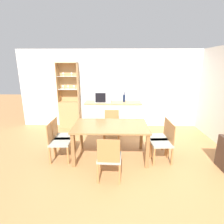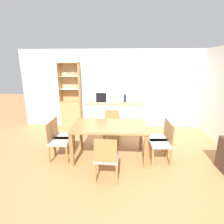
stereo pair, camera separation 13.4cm
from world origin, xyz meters
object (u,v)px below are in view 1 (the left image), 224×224
at_px(display_cabinet, 70,109).
at_px(microwave, 103,97).
at_px(dining_chair_head_near, 109,158).
at_px(wine_bottle, 124,98).
at_px(dining_chair_head_far, 112,127).
at_px(dining_chair_side_left_far, 62,136).
at_px(dining_chair_side_left_near, 58,141).
at_px(dining_chair_side_right_far, 160,137).
at_px(dining_table, 111,129).
at_px(dining_chair_side_right_near, 163,142).

relative_size(display_cabinet, microwave, 4.54).
relative_size(dining_chair_head_near, wine_bottle, 2.86).
relative_size(dining_chair_head_far, dining_chair_side_left_far, 1.00).
distance_m(dining_chair_side_left_near, dining_chair_side_right_far, 2.32).
distance_m(microwave, wine_bottle, 0.63).
height_order(dining_chair_head_far, dining_chair_side_left_near, same).
relative_size(dining_chair_side_left_near, dining_chair_side_right_far, 1.00).
bearing_deg(dining_table, dining_chair_head_far, 89.97).
height_order(dining_chair_side_left_near, dining_chair_side_right_near, same).
bearing_deg(dining_chair_side_left_far, dining_chair_side_left_near, -2.57).
bearing_deg(wine_bottle, display_cabinet, 165.50).
bearing_deg(microwave, dining_chair_head_near, -83.46).
relative_size(display_cabinet, wine_bottle, 7.07).
distance_m(dining_chair_head_far, dining_chair_head_near, 1.64).
bearing_deg(dining_chair_side_left_near, wine_bottle, 136.05).
xyz_separation_m(dining_table, dining_chair_side_right_far, (1.15, 0.15, -0.24)).
relative_size(dining_chair_side_left_far, dining_chair_head_near, 1.00).
xyz_separation_m(dining_chair_side_right_far, dining_chair_side_left_far, (-2.30, -0.00, 0.00)).
bearing_deg(dining_chair_head_near, wine_bottle, 83.66).
distance_m(dining_table, dining_chair_head_near, 0.86).
bearing_deg(dining_chair_head_far, display_cabinet, -38.87).
relative_size(dining_chair_side_right_near, dining_chair_head_near, 1.00).
height_order(display_cabinet, dining_chair_head_far, display_cabinet).
bearing_deg(dining_chair_side_left_far, dining_chair_side_right_near, 80.23).
bearing_deg(wine_bottle, dining_chair_head_near, -98.80).
height_order(dining_table, dining_chair_head_near, dining_chair_head_near).
relative_size(dining_chair_head_far, dining_chair_side_left_near, 1.00).
height_order(dining_chair_side_left_far, wine_bottle, wine_bottle).
height_order(dining_chair_head_far, wine_bottle, wine_bottle).
bearing_deg(microwave, dining_chair_side_right_near, -49.26).
height_order(dining_chair_head_far, microwave, microwave).
distance_m(dining_table, dining_chair_side_left_far, 1.18).
xyz_separation_m(dining_table, microwave, (-0.27, 1.50, 0.46)).
distance_m(display_cabinet, dining_chair_head_near, 3.16).
bearing_deg(dining_chair_side_left_far, dining_table, 80.22).
bearing_deg(dining_chair_side_right_near, dining_chair_side_left_near, 87.14).
height_order(display_cabinet, microwave, display_cabinet).
height_order(dining_chair_side_right_near, wine_bottle, wine_bottle).
height_order(dining_chair_head_near, wine_bottle, wine_bottle).
bearing_deg(dining_chair_side_right_near, dining_chair_head_near, 117.47).
distance_m(dining_chair_head_far, microwave, 1.01).
distance_m(dining_chair_head_far, dining_chair_side_left_near, 1.50).
height_order(dining_chair_side_left_far, dining_chair_head_near, same).
relative_size(dining_chair_side_right_near, microwave, 1.84).
distance_m(dining_chair_side_right_near, dining_chair_side_right_far, 0.30).
bearing_deg(dining_chair_head_near, display_cabinet, 119.36).
bearing_deg(dining_chair_side_right_near, wine_bottle, 22.16).
distance_m(dining_chair_side_left_near, dining_chair_side_left_far, 0.29).
relative_size(dining_table, dining_chair_head_near, 1.89).
height_order(dining_chair_side_left_far, microwave, microwave).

